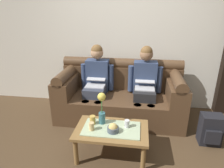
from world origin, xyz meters
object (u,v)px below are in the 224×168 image
object	(u,v)px
flower_vase	(102,108)
backpack_right	(211,130)
cup_far_center	(127,124)
cup_near_left	(93,120)
couch	(120,96)
cup_near_right	(92,126)
person_right	(145,81)
coffee_table	(112,132)
snack_bowl	(113,128)
person_left	(96,79)

from	to	relation	value
flower_vase	backpack_right	size ratio (longest dim) A/B	0.96
cup_far_center	backpack_right	bearing A→B (deg)	18.42
flower_vase	cup_near_left	xyz separation A→B (m)	(-0.11, -0.03, -0.16)
couch	cup_near_right	bearing A→B (deg)	-101.97
flower_vase	person_right	bearing A→B (deg)	59.62
coffee_table	snack_bowl	bearing A→B (deg)	-67.82
person_left	cup_near_left	size ratio (longest dim) A/B	11.04
snack_bowl	cup_far_center	size ratio (longest dim) A/B	1.43
person_right	backpack_right	xyz separation A→B (m)	(0.91, -0.60, -0.44)
cup_near_right	cup_far_center	distance (m)	0.43
person_left	cup_near_left	xyz separation A→B (m)	(0.15, -0.96, -0.20)
person_left	snack_bowl	size ratio (longest dim) A/B	8.78
coffee_table	cup_near_right	size ratio (longest dim) A/B	8.93
snack_bowl	backpack_right	world-z (taller)	snack_bowl
flower_vase	cup_near_right	size ratio (longest dim) A/B	4.18
flower_vase	cup_far_center	bearing A→B (deg)	-9.11
cup_near_left	cup_near_right	bearing A→B (deg)	-82.08
person_left	cup_far_center	distance (m)	1.16
flower_vase	cup_far_center	distance (m)	0.37
person_left	cup_far_center	bearing A→B (deg)	-58.78
coffee_table	couch	bearing A→B (deg)	90.00
person_left	cup_near_right	distance (m)	1.12
person_right	snack_bowl	distance (m)	1.17
coffee_table	snack_bowl	world-z (taller)	snack_bowl
person_right	snack_bowl	world-z (taller)	person_right
snack_bowl	cup_far_center	world-z (taller)	snack_bowl
couch	backpack_right	bearing A→B (deg)	-24.45
backpack_right	cup_near_right	bearing A→B (deg)	-162.25
cup_near_right	backpack_right	world-z (taller)	cup_near_right
cup_near_left	flower_vase	bearing A→B (deg)	16.84
flower_vase	snack_bowl	xyz separation A→B (m)	(0.16, -0.17, -0.18)
cup_near_right	person_right	bearing A→B (deg)	59.79
snack_bowl	person_left	bearing A→B (deg)	111.62
backpack_right	couch	bearing A→B (deg)	155.55
snack_bowl	coffee_table	bearing A→B (deg)	112.18
coffee_table	cup_far_center	world-z (taller)	cup_far_center
couch	cup_far_center	size ratio (longest dim) A/B	21.19
couch	flower_vase	distance (m)	0.97
couch	person_right	world-z (taller)	person_right
person_left	coffee_table	distance (m)	1.14
person_left	coffee_table	world-z (taller)	person_left
person_left	snack_bowl	distance (m)	1.19
cup_near_left	person_left	bearing A→B (deg)	99.07
snack_bowl	cup_near_right	size ratio (longest dim) A/B	1.38
person_right	flower_vase	size ratio (longest dim) A/B	2.90
flower_vase	snack_bowl	size ratio (longest dim) A/B	3.02
couch	coffee_table	distance (m)	1.02
person_left	coffee_table	size ratio (longest dim) A/B	1.36
backpack_right	cup_far_center	bearing A→B (deg)	-161.58
cup_near_left	cup_near_right	size ratio (longest dim) A/B	1.10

